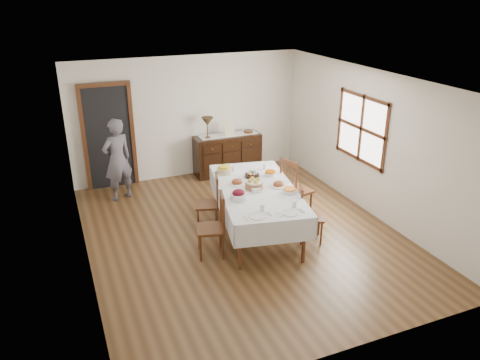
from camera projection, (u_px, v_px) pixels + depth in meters
name	position (u px, v px, depth m)	size (l,w,h in m)	color
ground	(242.00, 234.00, 7.95)	(6.00, 6.00, 0.00)	brown
room_shell	(224.00, 135.00, 7.63)	(5.02, 6.02, 2.65)	white
dining_table	(257.00, 193.00, 7.70)	(1.68, 2.62, 0.83)	silver
chair_left_near	(214.00, 225.00, 7.15)	(0.51, 0.51, 1.01)	#4F2A16
chair_left_far	(210.00, 202.00, 8.00)	(0.49, 0.49, 0.95)	#4F2A16
chair_right_near	(308.00, 214.00, 7.58)	(0.53, 0.53, 0.95)	#4F2A16
chair_right_far	(294.00, 188.00, 8.33)	(0.56, 0.56, 1.13)	#4F2A16
sideboard	(227.00, 154.00, 10.38)	(1.47, 0.53, 0.88)	black
person	(117.00, 157.00, 8.95)	(0.54, 0.35, 1.74)	#595662
bread_basket	(254.00, 184.00, 7.61)	(0.29, 0.29, 0.18)	brown
egg_basket	(252.00, 175.00, 8.09)	(0.25, 0.25, 0.11)	black
ham_platter_a	(237.00, 182.00, 7.81)	(0.30, 0.30, 0.11)	silver
ham_platter_b	(279.00, 185.00, 7.72)	(0.31, 0.31, 0.11)	silver
beet_bowl	(239.00, 195.00, 7.24)	(0.27, 0.27, 0.16)	silver
carrot_bowl	(270.00, 173.00, 8.15)	(0.20, 0.20, 0.09)	silver
pineapple_bowl	(224.00, 170.00, 8.25)	(0.27, 0.27, 0.14)	tan
casserole_dish	(289.00, 191.00, 7.48)	(0.24, 0.24, 0.08)	silver
butter_dish	(256.00, 190.00, 7.49)	(0.15, 0.12, 0.07)	silver
setting_left	(259.00, 213.00, 6.76)	(0.44, 0.31, 0.10)	silver
setting_right	(291.00, 210.00, 6.86)	(0.44, 0.31, 0.10)	silver
glass_far_a	(234.00, 168.00, 8.35)	(0.07, 0.07, 0.10)	white
glass_far_b	(265.00, 167.00, 8.43)	(0.07, 0.07, 0.10)	white
runner	(229.00, 135.00, 10.25)	(1.30, 0.35, 0.01)	white
table_lamp	(207.00, 122.00, 9.88)	(0.26, 0.26, 0.46)	brown
picture_frame	(229.00, 130.00, 10.10)	(0.22, 0.08, 0.28)	beige
deco_bowl	(248.00, 132.00, 10.37)	(0.20, 0.20, 0.06)	#4F2A16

